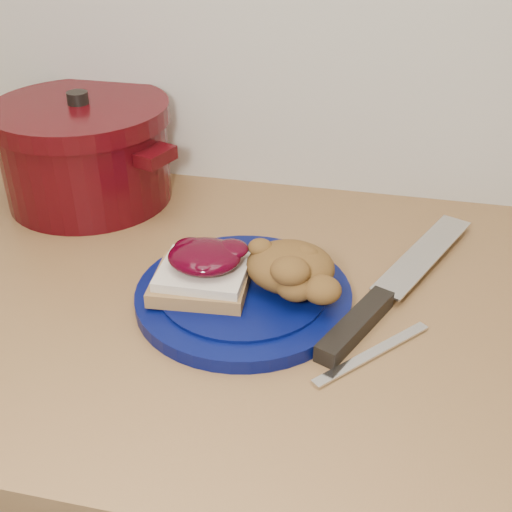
% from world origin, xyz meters
% --- Properties ---
extents(plate, '(0.25, 0.25, 0.02)m').
position_xyz_m(plate, '(0.03, 1.49, 0.91)').
color(plate, '#040A3F').
rests_on(plate, wood_countertop).
extents(sandwich, '(0.11, 0.10, 0.05)m').
position_xyz_m(sandwich, '(-0.01, 1.48, 0.94)').
color(sandwich, olive).
rests_on(sandwich, plate).
extents(stuffing_mound, '(0.10, 0.09, 0.05)m').
position_xyz_m(stuffing_mound, '(0.08, 1.50, 0.94)').
color(stuffing_mound, brown).
rests_on(stuffing_mound, plate).
extents(chef_knife, '(0.17, 0.33, 0.02)m').
position_xyz_m(chef_knife, '(0.18, 1.50, 0.91)').
color(chef_knife, black).
rests_on(chef_knife, wood_countertop).
extents(butter_knife, '(0.11, 0.12, 0.00)m').
position_xyz_m(butter_knife, '(0.18, 1.43, 0.90)').
color(butter_knife, silver).
rests_on(butter_knife, wood_countertop).
extents(dutch_oven, '(0.31, 0.31, 0.16)m').
position_xyz_m(dutch_oven, '(-0.25, 1.70, 0.97)').
color(dutch_oven, '#3A050A').
rests_on(dutch_oven, wood_countertop).
extents(pepper_grinder, '(0.05, 0.05, 0.12)m').
position_xyz_m(pepper_grinder, '(-0.27, 1.67, 0.96)').
color(pepper_grinder, black).
rests_on(pepper_grinder, wood_countertop).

